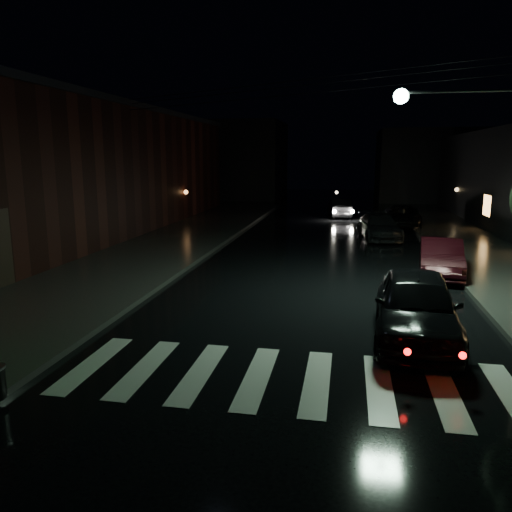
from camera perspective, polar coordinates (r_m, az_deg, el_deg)
The scene contains 12 objects.
ground at distance 10.57m, azimuth -13.66°, elevation -13.43°, with size 120.00×120.00×0.00m, color black.
sidewalk_left at distance 24.84m, azimuth -11.18°, elevation 1.13°, with size 6.00×44.00×0.15m, color #282826.
sidewalk_right at distance 23.88m, azimuth 24.59°, elevation -0.10°, with size 4.00×44.00×0.15m, color #282826.
building_left at distance 29.50m, azimuth -22.89°, elevation 8.73°, with size 10.00×36.00×7.00m, color black.
building_far_left at distance 55.54m, azimuth -4.35°, elevation 10.87°, with size 14.00×10.00×8.00m, color black.
building_far_right at distance 54.64m, azimuth 21.18°, elevation 9.63°, with size 14.00×10.00×7.00m, color black.
crosswalk at distance 10.26m, azimuth 3.53°, elevation -13.87°, with size 9.00×3.00×0.01m, color beige.
parked_car_a at distance 12.73m, azimuth 17.86°, elevation -5.43°, with size 1.94×4.83×1.65m, color black.
parked_car_b at distance 19.77m, azimuth 20.37°, elevation -0.13°, with size 1.47×4.21×1.39m, color black.
parked_car_c at distance 27.80m, azimuth 13.90°, elevation 3.31°, with size 1.87×4.61×1.34m, color black.
parked_car_d at distance 33.29m, azimuth 16.39°, elevation 4.44°, with size 2.20×4.76×1.32m, color black.
oncoming_car at distance 37.30m, azimuth 9.52°, elevation 5.44°, with size 1.41×4.04×1.33m, color black.
Camera 1 is at (4.07, -8.73, 4.36)m, focal length 35.00 mm.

